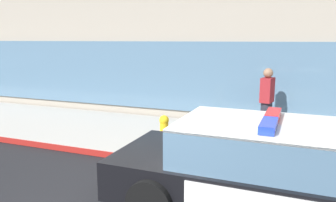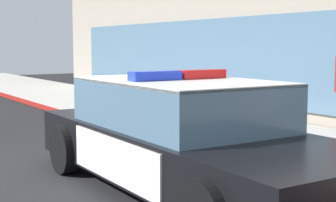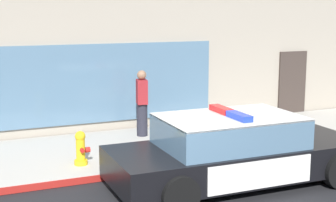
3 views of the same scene
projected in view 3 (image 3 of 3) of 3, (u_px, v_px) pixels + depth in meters
The scene contains 5 objects.
sidewalk at pixel (96, 153), 11.69m from camera, with size 48.00×3.51×0.15m, color #B2ADA3.
curb_red_paint at pixel (120, 175), 10.10m from camera, with size 28.80×0.04×0.14m, color maroon.
police_cruiser at pixel (235, 150), 9.71m from camera, with size 5.07×2.17×1.49m.
fire_hydrant at pixel (81, 148), 10.51m from camera, with size 0.34×0.39×0.73m.
pedestrian_on_sidewalk at pixel (142, 103), 12.86m from camera, with size 0.34×0.45×1.71m.
Camera 3 is at (-2.94, -6.78, 3.36)m, focal length 53.47 mm.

